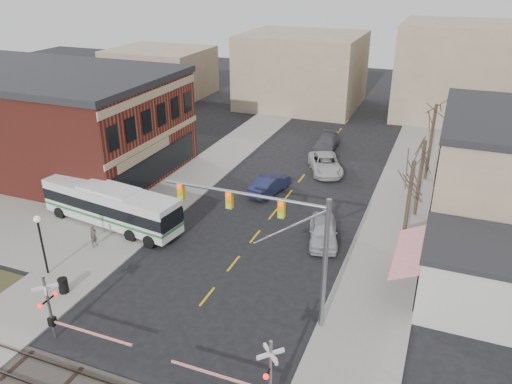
% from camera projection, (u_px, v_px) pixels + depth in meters
% --- Properties ---
extents(ground, '(160.00, 160.00, 0.00)m').
position_uv_depth(ground, '(192.00, 316.00, 29.06)').
color(ground, black).
rests_on(ground, ground).
extents(sidewalk_west, '(5.00, 60.00, 0.12)m').
position_uv_depth(sidewalk_west, '(203.00, 171.00, 49.11)').
color(sidewalk_west, gray).
rests_on(sidewalk_west, ground).
extents(sidewalk_east, '(5.00, 60.00, 0.12)m').
position_uv_depth(sidewalk_east, '(401.00, 202.00, 42.75)').
color(sidewalk_east, gray).
rests_on(sidewalk_east, ground).
extents(brick_building, '(30.40, 15.40, 9.60)m').
position_uv_depth(brick_building, '(26.00, 117.00, 49.60)').
color(brick_building, maroon).
rests_on(brick_building, ground).
extents(awning_shop, '(9.74, 6.20, 4.30)m').
position_uv_depth(awning_shop, '(493.00, 279.00, 28.72)').
color(awning_shop, beige).
rests_on(awning_shop, ground).
extents(tree_east_a, '(0.28, 0.28, 6.75)m').
position_uv_depth(tree_east_a, '(408.00, 207.00, 34.22)').
color(tree_east_a, '#382B21').
rests_on(tree_east_a, sidewalk_east).
extents(tree_east_b, '(0.28, 0.28, 6.30)m').
position_uv_depth(tree_east_b, '(420.00, 179.00, 39.28)').
color(tree_east_b, '#382B21').
rests_on(tree_east_b, sidewalk_east).
extents(tree_east_c, '(0.28, 0.28, 7.20)m').
position_uv_depth(tree_east_c, '(431.00, 143.00, 45.78)').
color(tree_east_c, '#382B21').
rests_on(tree_east_c, sidewalk_east).
extents(transit_bus, '(12.23, 4.21, 3.08)m').
position_uv_depth(transit_bus, '(111.00, 205.00, 38.45)').
color(transit_bus, silver).
rests_on(transit_bus, ground).
extents(traffic_signal_mast, '(9.57, 0.30, 8.00)m').
position_uv_depth(traffic_signal_mast, '(278.00, 230.00, 26.73)').
color(traffic_signal_mast, gray).
rests_on(traffic_signal_mast, ground).
extents(rr_crossing_west, '(5.60, 1.36, 4.00)m').
position_uv_depth(rr_crossing_west, '(56.00, 310.00, 26.46)').
color(rr_crossing_west, gray).
rests_on(rr_crossing_west, ground).
extents(rr_crossing_east, '(5.60, 1.36, 4.00)m').
position_uv_depth(rr_crossing_east, '(261.00, 374.00, 22.33)').
color(rr_crossing_east, gray).
rests_on(rr_crossing_east, ground).
extents(street_lamp, '(0.44, 0.44, 4.21)m').
position_uv_depth(street_lamp, '(40.00, 233.00, 31.67)').
color(street_lamp, black).
rests_on(street_lamp, sidewalk_west).
extents(trash_bin, '(0.60, 0.60, 0.97)m').
position_uv_depth(trash_bin, '(63.00, 285.00, 30.79)').
color(trash_bin, black).
rests_on(trash_bin, sidewalk_west).
extents(car_a, '(3.28, 5.37, 1.71)m').
position_uv_depth(car_a, '(323.00, 231.00, 36.50)').
color(car_a, '#A5A4A9').
rests_on(car_a, ground).
extents(car_b, '(2.61, 5.17, 1.63)m').
position_uv_depth(car_b, '(270.00, 184.00, 44.32)').
color(car_b, '#181C3D').
rests_on(car_b, ground).
extents(car_c, '(4.90, 6.55, 1.65)m').
position_uv_depth(car_c, '(325.00, 164.00, 48.81)').
color(car_c, '#B4B4B4').
rests_on(car_c, ground).
extents(car_d, '(2.43, 5.51, 1.57)m').
position_uv_depth(car_d, '(326.00, 143.00, 54.64)').
color(car_d, '#444449').
rests_on(car_d, ground).
extents(pedestrian_near, '(0.47, 0.66, 1.70)m').
position_uv_depth(pedestrian_near, '(94.00, 236.00, 35.64)').
color(pedestrian_near, '#574E46').
rests_on(pedestrian_near, sidewalk_west).
extents(pedestrian_far, '(1.09, 1.03, 1.78)m').
position_uv_depth(pedestrian_far, '(123.00, 222.00, 37.54)').
color(pedestrian_far, '#38365F').
rests_on(pedestrian_far, sidewalk_west).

